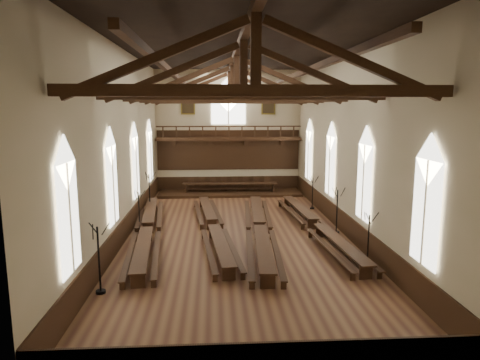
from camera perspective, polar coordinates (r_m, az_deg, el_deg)
The scene contains 21 objects.
ground at distance 23.69m, azimuth -0.40°, elevation -7.37°, with size 26.00×26.00×0.00m, color brown.
room_walls at distance 22.67m, azimuth -0.42°, elevation 8.45°, with size 26.00×26.00×26.00m.
wainscot_band at distance 23.52m, azimuth -0.40°, elevation -5.97°, with size 12.00×26.00×1.20m.
side_windows at distance 22.88m, azimuth -0.41°, elevation 1.63°, with size 11.85×19.80×4.50m.
end_window at distance 35.55m, azimuth -1.57°, elevation 10.09°, with size 2.80×0.12×3.80m.
minstrels_gallery at distance 35.44m, azimuth -1.53°, elevation 4.72°, with size 11.80×1.24×3.70m.
portraits at distance 35.55m, azimuth -1.57°, elevation 9.89°, with size 7.75×0.09×1.45m.
roof_trusses at distance 22.70m, azimuth -0.42°, elevation 12.89°, with size 11.70×25.70×2.80m.
refectory_row_a at distance 23.71m, azimuth -12.34°, elevation -6.27°, with size 2.08×14.17×0.71m.
refectory_row_b at distance 23.85m, azimuth -3.70°, elevation -6.01°, with size 2.02×13.92×0.69m.
refectory_row_c at distance 23.32m, azimuth 2.71°, elevation -6.27°, with size 1.93×14.37×0.74m.
refectory_row_d at distance 24.32m, azimuth 10.13°, elevation -5.83°, with size 1.83×13.93×0.69m.
dais at distance 34.72m, azimuth -1.35°, elevation -1.72°, with size 11.40×3.07×0.20m, color #321D0F.
high_table at distance 34.59m, azimuth -1.36°, elevation -0.57°, with size 7.65×1.11×0.71m.
high_chairs at distance 35.34m, azimuth -1.40°, elevation -0.40°, with size 6.77×0.47×1.07m.
candelabrum_left_near at distance 17.20m, azimuth -18.21°, elevation -11.59°, with size 0.80×0.82×2.74m.
candelabrum_left_mid at distance 25.33m, azimuth -13.28°, elevation -4.87°, with size 0.63×0.70×2.29m.
candelabrum_left_far at distance 29.29m, azimuth -11.94°, elevation -2.61°, with size 0.74×0.84×2.72m.
candelabrum_right_near at distance 20.01m, azimuth 16.68°, elevation -8.80°, with size 0.65×0.74×2.42m.
candelabrum_right_mid at distance 24.43m, azimuth 12.76°, elevation -5.15°, with size 0.79×0.74×2.61m.
candelabrum_right_far at distance 30.01m, azimuth 9.62°, elevation -2.50°, with size 0.68×0.67×2.29m.
Camera 1 is at (-1.23, -22.63, 6.90)m, focal length 32.00 mm.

